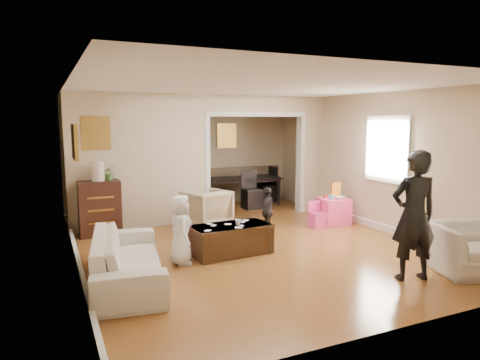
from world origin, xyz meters
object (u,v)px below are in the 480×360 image
coffee_cup (238,222)px  adult_person (414,216)px  dresser (100,208)px  dining_table (240,190)px  coffee_table (231,239)px  child_toddler (268,211)px  child_kneel_a (181,230)px  armchair_front (472,249)px  table_lamp (98,171)px  play_table (333,211)px  sofa (127,258)px  armchair_back (206,208)px  cyan_cup (331,197)px  child_kneel_b (182,226)px

coffee_cup → adult_person: 2.56m
dresser → dining_table: dresser is taller
coffee_table → adult_person: 2.71m
child_toddler → coffee_cup: bearing=-4.7°
child_toddler → child_kneel_a: bearing=-19.5°
coffee_table → child_kneel_a: child_kneel_a is taller
armchair_front → child_kneel_a: 4.06m
table_lamp → dining_table: size_ratio=0.19×
play_table → dresser: bearing=166.9°
sofa → armchair_back: 3.05m
sofa → child_kneel_a: (0.83, 0.39, 0.20)m
dining_table → adult_person: size_ratio=1.14×
cyan_cup → coffee_table: bearing=-160.0°
armchair_front → child_kneel_a: child_kneel_a is taller
dining_table → adult_person: (-0.14, -5.70, 0.51)m
armchair_back → cyan_cup: size_ratio=10.05×
cyan_cup → coffee_cup: bearing=-158.3°
dining_table → adult_person: bearing=-79.2°
coffee_cup → cyan_cup: size_ratio=1.18×
play_table → child_kneel_b: 3.46m
coffee_cup → child_kneel_b: bearing=156.4°
sofa → child_kneel_a: bearing=-56.1°
coffee_cup → child_kneel_a: size_ratio=0.09×
coffee_table → dining_table: bearing=63.4°
sofa → child_kneel_b: size_ratio=2.41×
adult_person → child_toddler: bearing=-62.6°
dresser → child_toddler: dresser is taller
table_lamp → child_toddler: table_lamp is taller
play_table → cyan_cup: size_ratio=6.77×
sofa → child_kneel_b: child_kneel_b is taller
table_lamp → coffee_cup: table_lamp is taller
coffee_table → armchair_back: bearing=82.1°
child_toddler → armchair_back: bearing=-97.8°
coffee_cup → cyan_cup: 2.68m
table_lamp → coffee_cup: bearing=-48.6°
child_kneel_a → play_table: bearing=-67.0°
dining_table → child_toddler: (-0.81, -2.95, 0.10)m
armchair_front → cyan_cup: bearing=111.5°
armchair_front → dresser: 6.06m
sofa → child_kneel_b: bearing=-40.8°
coffee_cup → play_table: coffee_cup is taller
child_kneel_b → child_toddler: bearing=-100.4°
play_table → dining_table: 2.84m
coffee_table → sofa: bearing=-162.1°
play_table → coffee_table: bearing=-159.8°
armchair_front → coffee_table: 3.43m
armchair_back → coffee_table: armchair_back is taller
coffee_table → child_kneel_b: bearing=156.8°
child_kneel_b → child_toddler: size_ratio=1.01×
dresser → cyan_cup: size_ratio=12.50×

